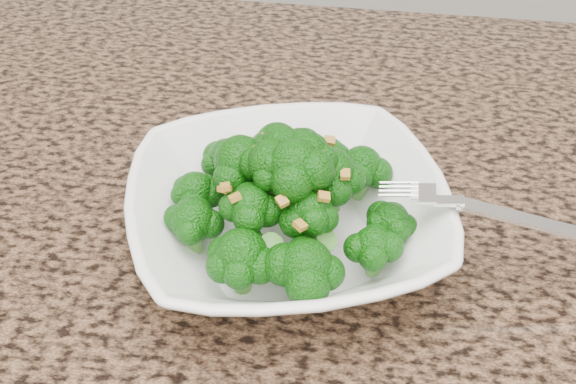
# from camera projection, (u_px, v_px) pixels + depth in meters

# --- Properties ---
(granite_counter) EXTENTS (1.64, 1.04, 0.03)m
(granite_counter) POSITION_uv_depth(u_px,v_px,m) (86.00, 353.00, 0.47)
(granite_counter) COLOR brown
(granite_counter) RESTS_ON cabinet
(bowl) EXTENTS (0.28, 0.28, 0.05)m
(bowl) POSITION_uv_depth(u_px,v_px,m) (288.00, 217.00, 0.51)
(bowl) COLOR white
(bowl) RESTS_ON granite_counter
(broccoli_pile) EXTENTS (0.19, 0.19, 0.06)m
(broccoli_pile) POSITION_uv_depth(u_px,v_px,m) (288.00, 150.00, 0.47)
(broccoli_pile) COLOR #0F5409
(broccoli_pile) RESTS_ON bowl
(garlic_topping) EXTENTS (0.12, 0.12, 0.01)m
(garlic_topping) POSITION_uv_depth(u_px,v_px,m) (288.00, 105.00, 0.45)
(garlic_topping) COLOR #B7852C
(garlic_topping) RESTS_ON broccoli_pile
(fork) EXTENTS (0.17, 0.03, 0.01)m
(fork) POSITION_uv_depth(u_px,v_px,m) (454.00, 202.00, 0.47)
(fork) COLOR silver
(fork) RESTS_ON bowl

